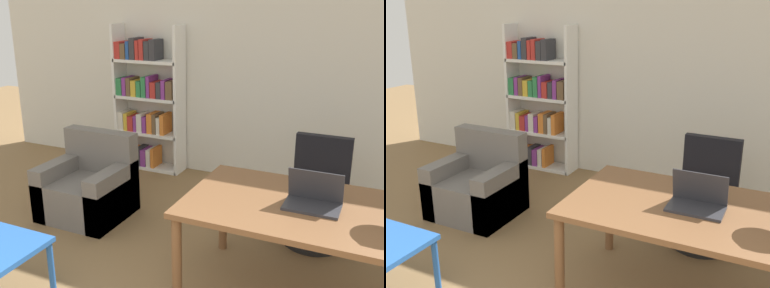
# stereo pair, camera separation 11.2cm
# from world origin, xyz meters

# --- Properties ---
(wall_back) EXTENTS (8.00, 0.06, 2.70)m
(wall_back) POSITION_xyz_m (0.00, 4.53, 1.35)
(wall_back) COLOR silver
(wall_back) RESTS_ON ground_plane
(desk) EXTENTS (1.67, 1.00, 0.74)m
(desk) POSITION_xyz_m (0.64, 2.43, 0.65)
(desk) COLOR brown
(desk) RESTS_ON ground_plane
(laptop) EXTENTS (0.36, 0.23, 0.24)m
(laptop) POSITION_xyz_m (0.66, 2.43, 0.79)
(laptop) COLOR #2D2D33
(laptop) RESTS_ON desk
(office_chair) EXTENTS (0.54, 0.54, 0.92)m
(office_chair) POSITION_xyz_m (0.55, 3.37, 0.41)
(office_chair) COLOR black
(office_chair) RESTS_ON ground_plane
(armchair) EXTENTS (0.78, 0.71, 0.81)m
(armchair) POSITION_xyz_m (-1.58, 2.92, 0.27)
(armchair) COLOR #66605B
(armchair) RESTS_ON ground_plane
(bookshelf) EXTENTS (0.88, 0.28, 1.79)m
(bookshelf) POSITION_xyz_m (-1.74, 4.34, 0.82)
(bookshelf) COLOR white
(bookshelf) RESTS_ON ground_plane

